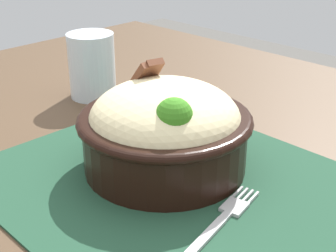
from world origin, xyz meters
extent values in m
cube|color=#4C3826|center=(0.00, 0.00, 0.75)|extent=(1.15, 0.96, 0.03)
cylinder|color=#412F20|center=(-0.51, 0.42, 0.37)|extent=(0.04, 0.04, 0.74)
cube|color=#1E422D|center=(0.03, -0.02, 0.77)|extent=(0.39, 0.35, 0.00)
cylinder|color=black|center=(0.01, 0.00, 0.81)|extent=(0.18, 0.18, 0.07)
torus|color=black|center=(0.01, 0.00, 0.83)|extent=(0.19, 0.19, 0.01)
ellipsoid|color=beige|center=(0.01, 0.00, 0.84)|extent=(0.19, 0.19, 0.08)
sphere|color=#367C1D|center=(0.01, 0.02, 0.86)|extent=(0.03, 0.03, 0.03)
sphere|color=#367C1D|center=(0.03, -0.01, 0.86)|extent=(0.03, 0.03, 0.03)
sphere|color=#367C1D|center=(0.05, -0.03, 0.86)|extent=(0.04, 0.04, 0.04)
cylinder|color=orange|center=(-0.03, 0.04, 0.85)|extent=(0.04, 0.03, 0.01)
cylinder|color=orange|center=(0.00, 0.02, 0.85)|extent=(0.04, 0.02, 0.01)
cylinder|color=orange|center=(0.00, 0.01, 0.85)|extent=(0.01, 0.03, 0.01)
cube|color=brown|center=(-0.04, 0.02, 0.87)|extent=(0.05, 0.03, 0.05)
cube|color=brown|center=(-0.04, 0.01, 0.87)|extent=(0.04, 0.02, 0.05)
cube|color=#B3B3B3|center=(0.13, -0.07, 0.78)|extent=(0.02, 0.07, 0.00)
cube|color=#B3B3B3|center=(0.12, -0.03, 0.78)|extent=(0.01, 0.01, 0.00)
cube|color=#B3B3B3|center=(0.12, -0.01, 0.78)|extent=(0.03, 0.03, 0.00)
cube|color=#B3B3B3|center=(0.12, 0.02, 0.78)|extent=(0.01, 0.02, 0.00)
cube|color=#B3B3B3|center=(0.12, 0.01, 0.78)|extent=(0.01, 0.02, 0.00)
cube|color=#B3B3B3|center=(0.11, 0.01, 0.78)|extent=(0.01, 0.02, 0.00)
cube|color=#B3B3B3|center=(0.10, 0.01, 0.78)|extent=(0.01, 0.02, 0.00)
cylinder|color=silver|center=(-0.23, 0.08, 0.82)|extent=(0.07, 0.07, 0.10)
cylinder|color=silver|center=(-0.23, 0.08, 0.80)|extent=(0.06, 0.06, 0.05)
camera|label=1|loc=(0.35, -0.35, 1.05)|focal=52.08mm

